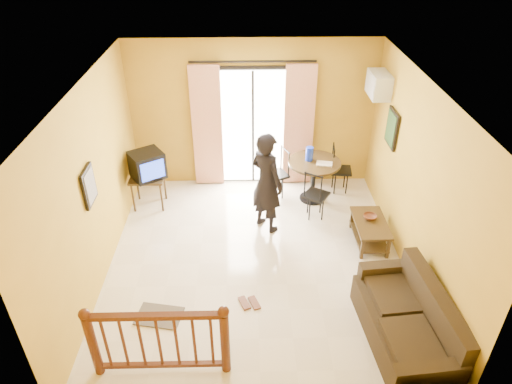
{
  "coord_description": "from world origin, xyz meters",
  "views": [
    {
      "loc": [
        -0.13,
        -5.38,
        4.71
      ],
      "look_at": [
        0.0,
        0.2,
        1.17
      ],
      "focal_mm": 32.0,
      "sensor_mm": 36.0,
      "label": 1
    }
  ],
  "objects_px": {
    "coffee_table": "(370,229)",
    "sofa": "(409,324)",
    "standing_person": "(267,183)",
    "dining_table": "(314,170)",
    "television": "(147,165)"
  },
  "relations": [
    {
      "from": "coffee_table",
      "to": "sofa",
      "type": "relative_size",
      "value": 0.49
    },
    {
      "from": "sofa",
      "to": "standing_person",
      "type": "bearing_deg",
      "value": 118.4
    },
    {
      "from": "dining_table",
      "to": "television",
      "type": "bearing_deg",
      "value": -177.3
    },
    {
      "from": "dining_table",
      "to": "standing_person",
      "type": "height_order",
      "value": "standing_person"
    },
    {
      "from": "standing_person",
      "to": "television",
      "type": "bearing_deg",
      "value": 28.22
    },
    {
      "from": "sofa",
      "to": "standing_person",
      "type": "relative_size",
      "value": 1.06
    },
    {
      "from": "coffee_table",
      "to": "sofa",
      "type": "height_order",
      "value": "sofa"
    },
    {
      "from": "dining_table",
      "to": "coffee_table",
      "type": "bearing_deg",
      "value": -60.07
    },
    {
      "from": "standing_person",
      "to": "sofa",
      "type": "bearing_deg",
      "value": 170.92
    },
    {
      "from": "television",
      "to": "standing_person",
      "type": "xyz_separation_m",
      "value": [
        2.06,
        -0.71,
        0.03
      ]
    },
    {
      "from": "television",
      "to": "standing_person",
      "type": "relative_size",
      "value": 0.4
    },
    {
      "from": "television",
      "to": "coffee_table",
      "type": "distance_m",
      "value": 3.94
    },
    {
      "from": "television",
      "to": "coffee_table",
      "type": "bearing_deg",
      "value": -50.71
    },
    {
      "from": "television",
      "to": "coffee_table",
      "type": "height_order",
      "value": "television"
    },
    {
      "from": "sofa",
      "to": "television",
      "type": "bearing_deg",
      "value": 134.03
    }
  ]
}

